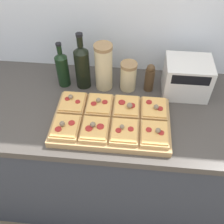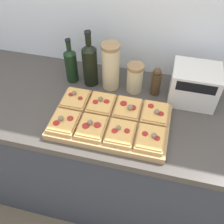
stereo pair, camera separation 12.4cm
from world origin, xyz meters
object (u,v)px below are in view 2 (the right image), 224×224
(grain_jar_short, at_px, (135,78))
(cutting_board, at_px, (110,122))
(grain_jar_tall, at_px, (111,67))
(pepper_mill, at_px, (156,82))
(wine_bottle, at_px, (90,64))
(toaster_oven, at_px, (194,85))
(olive_oil_bottle, at_px, (71,64))

(grain_jar_short, bearing_deg, cutting_board, -102.99)
(grain_jar_tall, xyz_separation_m, pepper_mill, (0.24, 0.00, -0.05))
(wine_bottle, distance_m, pepper_mill, 0.36)
(wine_bottle, distance_m, toaster_oven, 0.55)
(olive_oil_bottle, relative_size, grain_jar_short, 1.59)
(cutting_board, height_order, grain_jar_short, grain_jar_short)
(pepper_mill, bearing_deg, grain_jar_tall, -180.00)
(olive_oil_bottle, relative_size, grain_jar_tall, 0.99)
(pepper_mill, xyz_separation_m, toaster_oven, (0.19, -0.00, 0.02))
(wine_bottle, relative_size, grain_jar_tall, 1.21)
(olive_oil_bottle, relative_size, toaster_oven, 1.01)
(pepper_mill, bearing_deg, toaster_oven, -0.26)
(olive_oil_bottle, bearing_deg, grain_jar_tall, -0.00)
(toaster_oven, bearing_deg, grain_jar_tall, 179.89)
(grain_jar_short, distance_m, pepper_mill, 0.11)
(olive_oil_bottle, bearing_deg, toaster_oven, -0.07)
(cutting_board, xyz_separation_m, toaster_oven, (0.36, 0.27, 0.08))
(olive_oil_bottle, distance_m, wine_bottle, 0.11)
(grain_jar_short, bearing_deg, toaster_oven, -0.16)
(grain_jar_tall, bearing_deg, grain_jar_short, 0.00)
(grain_jar_tall, xyz_separation_m, toaster_oven, (0.43, -0.00, -0.03))
(olive_oil_bottle, xyz_separation_m, pepper_mill, (0.46, -0.00, -0.03))
(pepper_mill, relative_size, toaster_oven, 0.64)
(pepper_mill, distance_m, toaster_oven, 0.19)
(wine_bottle, relative_size, pepper_mill, 1.95)
(grain_jar_short, distance_m, toaster_oven, 0.30)
(olive_oil_bottle, distance_m, pepper_mill, 0.46)
(cutting_board, bearing_deg, wine_bottle, 123.40)
(olive_oil_bottle, height_order, grain_jar_short, olive_oil_bottle)
(cutting_board, xyz_separation_m, pepper_mill, (0.18, 0.27, 0.06))
(olive_oil_bottle, distance_m, toaster_oven, 0.65)
(cutting_board, xyz_separation_m, wine_bottle, (-0.18, 0.27, 0.11))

